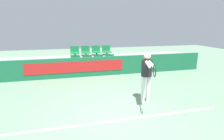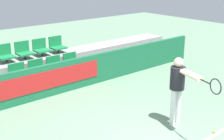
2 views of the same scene
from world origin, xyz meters
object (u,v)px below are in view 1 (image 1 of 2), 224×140
at_px(stadium_chair_1, 88,61).
at_px(tennis_player, 147,72).
at_px(stadium_chair_4, 75,52).
at_px(stadium_chair_7, 107,50).
at_px(stadium_chair_0, 76,62).
at_px(stadium_chair_5, 86,51).
at_px(stadium_chair_3, 110,60).
at_px(tennis_ball, 168,112).
at_px(stadium_chair_6, 96,51).
at_px(stadium_chair_2, 99,61).

distance_m(stadium_chair_1, tennis_player, 4.42).
bearing_deg(stadium_chair_4, stadium_chair_7, 0.00).
xyz_separation_m(stadium_chair_0, stadium_chair_5, (0.61, 0.88, 0.40)).
relative_size(stadium_chair_1, stadium_chair_3, 1.00).
xyz_separation_m(stadium_chair_1, stadium_chair_5, (0.00, 0.88, 0.40)).
bearing_deg(stadium_chair_0, tennis_ball, -64.34).
distance_m(stadium_chair_0, stadium_chair_1, 0.61).
bearing_deg(stadium_chair_0, stadium_chair_7, 25.76).
distance_m(stadium_chair_6, tennis_player, 5.12).
distance_m(stadium_chair_2, tennis_ball, 5.16).
xyz_separation_m(stadium_chair_1, stadium_chair_2, (0.61, 0.00, 0.00)).
height_order(tennis_player, tennis_ball, tennis_player).
bearing_deg(stadium_chair_3, stadium_chair_2, 180.00).
bearing_deg(stadium_chair_6, stadium_chair_7, 0.00).
distance_m(stadium_chair_1, stadium_chair_7, 1.56).
bearing_deg(stadium_chair_4, tennis_player, -67.91).
height_order(stadium_chair_2, stadium_chair_7, stadium_chair_7).
bearing_deg(stadium_chair_5, stadium_chair_1, -90.00).
relative_size(stadium_chair_6, tennis_player, 0.33).
bearing_deg(stadium_chair_1, stadium_chair_6, 55.36).
relative_size(stadium_chair_2, stadium_chair_5, 1.00).
distance_m(tennis_player, tennis_ball, 1.34).
relative_size(stadium_chair_5, stadium_chair_6, 1.00).
distance_m(stadium_chair_2, stadium_chair_6, 0.97).
relative_size(stadium_chair_2, tennis_ball, 8.27).
bearing_deg(stadium_chair_2, stadium_chair_3, 0.00).
relative_size(stadium_chair_3, stadium_chair_5, 1.00).
xyz_separation_m(tennis_player, tennis_ball, (0.35, -0.82, -1.00)).
height_order(stadium_chair_0, tennis_player, tennis_player).
height_order(stadium_chair_0, stadium_chair_6, stadium_chair_6).
height_order(stadium_chair_6, tennis_ball, stadium_chair_6).
distance_m(stadium_chair_3, stadium_chair_7, 0.97).
distance_m(stadium_chair_0, stadium_chair_3, 1.83).
xyz_separation_m(stadium_chair_7, tennis_player, (0.22, -5.05, -0.02)).
distance_m(stadium_chair_1, stadium_chair_2, 0.61).
bearing_deg(stadium_chair_6, stadium_chair_4, 180.00).
height_order(stadium_chair_5, tennis_ball, stadium_chair_5).
bearing_deg(stadium_chair_7, tennis_player, -87.52).
bearing_deg(stadium_chair_7, stadium_chair_4, 180.00).
bearing_deg(tennis_player, stadium_chair_5, 122.48).
bearing_deg(stadium_chair_2, stadium_chair_6, 90.00).
xyz_separation_m(stadium_chair_5, tennis_ball, (1.79, -5.87, -1.02)).
bearing_deg(stadium_chair_5, stadium_chair_7, 0.00).
bearing_deg(stadium_chair_3, stadium_chair_7, 90.00).
distance_m(stadium_chair_1, stadium_chair_6, 1.15).
bearing_deg(tennis_ball, stadium_chair_5, 106.92).
height_order(stadium_chair_5, tennis_player, tennis_player).
bearing_deg(tennis_player, stadium_chair_2, 117.82).
bearing_deg(stadium_chair_2, tennis_player, -78.75).
bearing_deg(stadium_chair_3, tennis_ball, -83.54).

